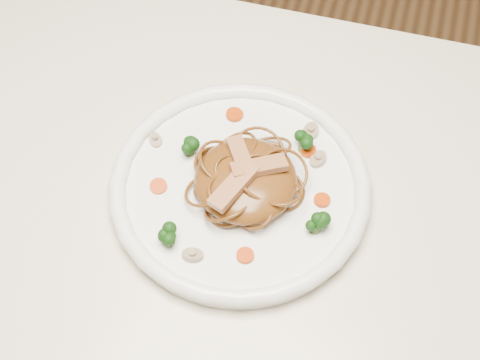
# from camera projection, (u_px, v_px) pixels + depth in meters

# --- Properties ---
(table) EXTENTS (1.20, 0.80, 0.75)m
(table) POSITION_uv_depth(u_px,v_px,m) (202.00, 281.00, 0.90)
(table) COLOR beige
(table) RESTS_ON ground
(plate) EXTENTS (0.38, 0.38, 0.02)m
(plate) POSITION_uv_depth(u_px,v_px,m) (240.00, 190.00, 0.85)
(plate) COLOR white
(plate) RESTS_ON table
(noodle_mound) EXTENTS (0.14, 0.14, 0.04)m
(noodle_mound) POSITION_uv_depth(u_px,v_px,m) (246.00, 180.00, 0.83)
(noodle_mound) COLOR brown
(noodle_mound) RESTS_ON plate
(chicken_a) EXTENTS (0.07, 0.05, 0.01)m
(chicken_a) POSITION_uv_depth(u_px,v_px,m) (259.00, 167.00, 0.81)
(chicken_a) COLOR #B37C54
(chicken_a) RESTS_ON noodle_mound
(chicken_b) EXTENTS (0.05, 0.06, 0.01)m
(chicken_b) POSITION_uv_depth(u_px,v_px,m) (241.00, 157.00, 0.82)
(chicken_b) COLOR #B37C54
(chicken_b) RESTS_ON noodle_mound
(chicken_c) EXTENTS (0.05, 0.07, 0.01)m
(chicken_c) POSITION_uv_depth(u_px,v_px,m) (234.00, 186.00, 0.79)
(chicken_c) COLOR #B37C54
(chicken_c) RESTS_ON noodle_mound
(broccoli_0) EXTENTS (0.04, 0.04, 0.03)m
(broccoli_0) POSITION_uv_depth(u_px,v_px,m) (304.00, 142.00, 0.86)
(broccoli_0) COLOR #0F380B
(broccoli_0) RESTS_ON plate
(broccoli_1) EXTENTS (0.03, 0.03, 0.03)m
(broccoli_1) POSITION_uv_depth(u_px,v_px,m) (188.00, 144.00, 0.86)
(broccoli_1) COLOR #0F380B
(broccoli_1) RESTS_ON plate
(broccoli_2) EXTENTS (0.03, 0.03, 0.03)m
(broccoli_2) POSITION_uv_depth(u_px,v_px,m) (168.00, 235.00, 0.79)
(broccoli_2) COLOR #0F380B
(broccoli_2) RESTS_ON plate
(broccoli_3) EXTENTS (0.03, 0.03, 0.03)m
(broccoli_3) POSITION_uv_depth(u_px,v_px,m) (316.00, 223.00, 0.80)
(broccoli_3) COLOR #0F380B
(broccoli_3) RESTS_ON plate
(carrot_0) EXTENTS (0.02, 0.02, 0.00)m
(carrot_0) POSITION_uv_depth(u_px,v_px,m) (308.00, 151.00, 0.87)
(carrot_0) COLOR #BD3D06
(carrot_0) RESTS_ON plate
(carrot_1) EXTENTS (0.03, 0.03, 0.00)m
(carrot_1) POSITION_uv_depth(u_px,v_px,m) (158.00, 186.00, 0.84)
(carrot_1) COLOR #BD3D06
(carrot_1) RESTS_ON plate
(carrot_2) EXTENTS (0.02, 0.02, 0.00)m
(carrot_2) POSITION_uv_depth(u_px,v_px,m) (322.00, 200.00, 0.83)
(carrot_2) COLOR #BD3D06
(carrot_2) RESTS_ON plate
(carrot_3) EXTENTS (0.02, 0.02, 0.00)m
(carrot_3) POSITION_uv_depth(u_px,v_px,m) (235.00, 114.00, 0.90)
(carrot_3) COLOR #BD3D06
(carrot_3) RESTS_ON plate
(carrot_4) EXTENTS (0.02, 0.02, 0.00)m
(carrot_4) POSITION_uv_depth(u_px,v_px,m) (245.00, 255.00, 0.79)
(carrot_4) COLOR #BD3D06
(carrot_4) RESTS_ON plate
(mushroom_0) EXTENTS (0.03, 0.03, 0.01)m
(mushroom_0) POSITION_uv_depth(u_px,v_px,m) (193.00, 255.00, 0.79)
(mushroom_0) COLOR tan
(mushroom_0) RESTS_ON plate
(mushroom_1) EXTENTS (0.03, 0.03, 0.01)m
(mushroom_1) POSITION_uv_depth(u_px,v_px,m) (318.00, 159.00, 0.86)
(mushroom_1) COLOR tan
(mushroom_1) RESTS_ON plate
(mushroom_2) EXTENTS (0.03, 0.03, 0.01)m
(mushroom_2) POSITION_uv_depth(u_px,v_px,m) (156.00, 140.00, 0.88)
(mushroom_2) COLOR tan
(mushroom_2) RESTS_ON plate
(mushroom_3) EXTENTS (0.03, 0.03, 0.01)m
(mushroom_3) POSITION_uv_depth(u_px,v_px,m) (311.00, 131.00, 0.88)
(mushroom_3) COLOR tan
(mushroom_3) RESTS_ON plate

